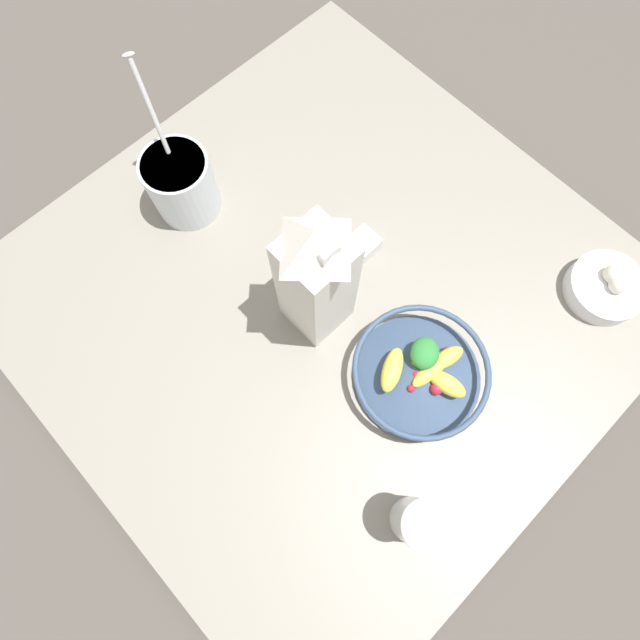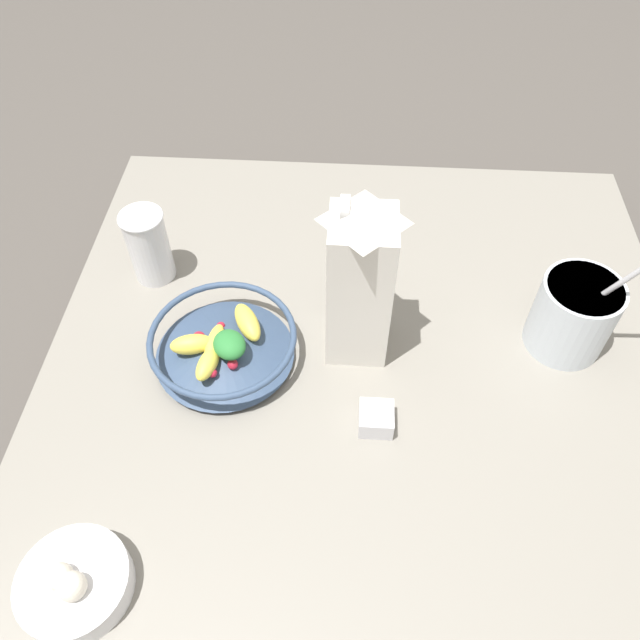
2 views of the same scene
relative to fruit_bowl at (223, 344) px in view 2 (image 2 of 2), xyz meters
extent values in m
plane|color=#4C4742|center=(-0.01, 0.21, -0.08)|extent=(6.00, 6.00, 0.00)
cube|color=gray|center=(-0.01, 0.21, -0.06)|extent=(0.98, 0.98, 0.04)
cylinder|color=#384C6B|center=(0.00, 0.00, -0.03)|extent=(0.12, 0.12, 0.01)
cone|color=#384C6B|center=(0.00, 0.00, 0.00)|extent=(0.21, 0.21, 0.04)
torus|color=#384C6B|center=(0.00, 0.00, 0.02)|extent=(0.22, 0.22, 0.01)
ellipsoid|color=#EFD64C|center=(-0.03, 0.03, 0.01)|extent=(0.08, 0.06, 0.03)
ellipsoid|color=#EFD64C|center=(0.01, -0.04, 0.01)|extent=(0.04, 0.07, 0.03)
ellipsoid|color=#EFD64C|center=(0.01, -0.01, 0.01)|extent=(0.08, 0.03, 0.03)
ellipsoid|color=#EFD64C|center=(0.05, -0.01, 0.01)|extent=(0.06, 0.04, 0.03)
cylinder|color=orange|center=(0.00, 0.00, 0.01)|extent=(0.03, 0.04, 0.02)
sphere|color=red|center=(-0.03, -0.01, 0.00)|extent=(0.01, 0.01, 0.01)
sphere|color=red|center=(-0.01, 0.00, 0.01)|extent=(0.02, 0.02, 0.02)
sphere|color=red|center=(0.06, -0.01, 0.00)|extent=(0.01, 0.01, 0.01)
sphere|color=red|center=(0.00, -0.04, 0.01)|extent=(0.02, 0.02, 0.02)
sphere|color=red|center=(0.01, 0.01, 0.01)|extent=(0.02, 0.02, 0.02)
sphere|color=red|center=(0.04, 0.02, 0.01)|extent=(0.02, 0.02, 0.02)
ellipsoid|color=#2D7F38|center=(0.02, 0.02, 0.03)|extent=(0.07, 0.07, 0.03)
cube|color=silver|center=(-0.04, 0.20, 0.09)|extent=(0.09, 0.09, 0.25)
pyramid|color=silver|center=(-0.04, 0.20, 0.24)|extent=(0.09, 0.09, 0.05)
cylinder|color=white|center=(-0.04, 0.17, 0.24)|extent=(0.03, 0.01, 0.03)
cylinder|color=silver|center=(-0.07, 0.52, 0.03)|extent=(0.12, 0.12, 0.12)
cylinder|color=white|center=(-0.07, 0.52, 0.08)|extent=(0.11, 0.11, 0.02)
cylinder|color=silver|center=(-0.05, 0.56, 0.13)|extent=(0.05, 0.09, 0.20)
cylinder|color=white|center=(-0.17, -0.15, 0.03)|extent=(0.07, 0.07, 0.13)
torus|color=white|center=(-0.17, -0.15, 0.09)|extent=(0.07, 0.07, 0.01)
cube|color=silver|center=(0.10, 0.23, -0.02)|extent=(0.05, 0.05, 0.03)
cube|color=brown|center=(0.10, 0.23, -0.02)|extent=(0.04, 0.04, 0.02)
cylinder|color=white|center=(0.35, -0.12, -0.02)|extent=(0.13, 0.13, 0.04)
sphere|color=silver|center=(0.35, -0.13, 0.01)|extent=(0.03, 0.03, 0.03)
sphere|color=silver|center=(0.36, -0.11, 0.01)|extent=(0.03, 0.03, 0.03)
camera|label=1|loc=(-0.23, -0.01, 0.79)|focal=28.00mm
camera|label=2|loc=(0.56, 0.18, 0.74)|focal=35.00mm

